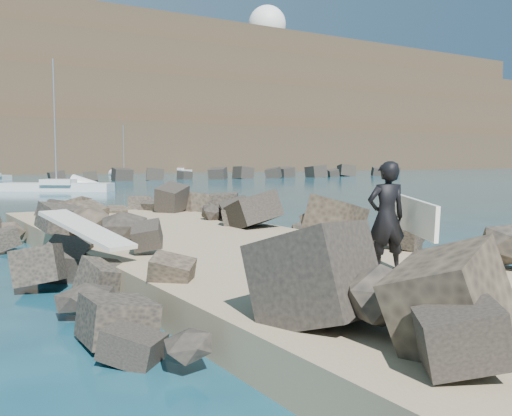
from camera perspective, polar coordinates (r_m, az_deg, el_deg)
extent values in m
plane|color=#0F384C|center=(12.71, -2.42, -6.43)|extent=(800.00, 800.00, 0.00)
cube|color=#8C7759|center=(11.00, 2.79, -6.62)|extent=(6.00, 26.00, 0.60)
cube|color=black|center=(10.08, -12.62, -6.62)|extent=(2.60, 22.00, 1.00)
cube|color=black|center=(13.17, 11.95, -3.93)|extent=(2.60, 22.00, 1.00)
cube|color=black|center=(77.67, -0.15, 3.43)|extent=(52.00, 4.00, 1.20)
cube|color=beige|center=(11.42, -16.65, -2.62)|extent=(1.31, 2.52, 0.08)
imported|color=black|center=(9.69, 12.91, -0.92)|extent=(0.78, 0.62, 1.86)
cube|color=white|center=(10.01, 14.73, -0.48)|extent=(0.96, 2.16, 0.73)
cylinder|color=silver|center=(184.82, 1.12, 15.08)|extent=(7.79, 7.79, 6.82)
sphere|color=white|center=(186.69, 1.12, 17.88)|extent=(11.68, 11.68, 11.68)
cube|color=silver|center=(111.38, -7.79, 3.63)|extent=(4.03, 5.43, 0.80)
cylinder|color=gray|center=(111.37, -7.81, 5.40)|extent=(0.12, 0.12, 6.19)
cube|color=silver|center=(110.85, -7.67, 3.88)|extent=(1.60, 1.81, 0.44)
cube|color=silver|center=(48.33, -19.32, 1.91)|extent=(8.31, 6.97, 0.80)
cylinder|color=gray|center=(48.37, -19.49, 8.15)|extent=(0.12, 0.12, 9.83)
cube|color=silver|center=(47.68, -19.16, 2.48)|extent=(2.86, 2.65, 0.44)
cube|color=silver|center=(92.65, -13.06, 3.32)|extent=(2.51, 6.83, 0.80)
cylinder|color=gray|center=(92.64, -13.11, 5.81)|extent=(0.12, 0.12, 7.35)
cube|color=silver|center=(91.89, -12.90, 3.62)|extent=(1.35, 2.02, 0.44)
cube|color=white|center=(167.08, -17.99, 15.46)|extent=(12.00, 7.00, 4.00)
cube|color=white|center=(189.60, -8.29, 14.19)|extent=(6.00, 6.00, 3.00)
cube|color=white|center=(181.73, 0.35, 14.97)|extent=(5.00, 5.00, 5.00)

